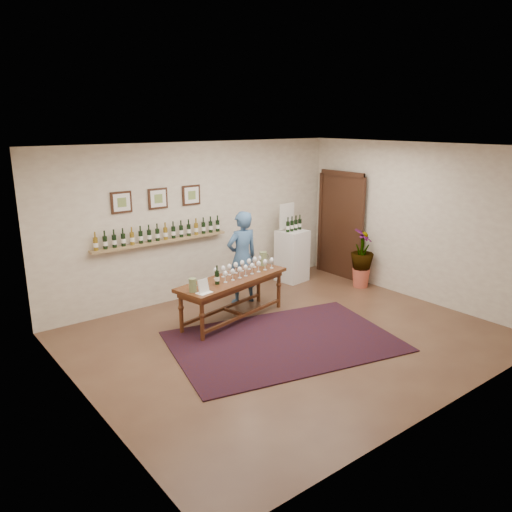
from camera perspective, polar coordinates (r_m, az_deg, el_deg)
ground at (r=7.61m, az=3.74°, el=-9.28°), size 6.00×6.00×0.00m
room_shell at (r=9.93m, az=5.91°, el=3.34°), size 6.00×6.00×6.00m
rug at (r=7.47m, az=3.20°, el=-9.70°), size 3.63×2.84×0.02m
tasting_table at (r=8.05m, az=-2.65°, el=-3.22°), size 2.11×1.05×0.71m
table_glasses at (r=8.21m, az=-1.35°, el=-1.35°), size 1.44×0.54×0.19m
table_bottles at (r=7.70m, az=-4.73°, el=-2.02°), size 0.34×0.27×0.32m
pitcher_left at (r=7.39m, az=-7.26°, el=-3.33°), size 0.16×0.16×0.21m
pitcher_right at (r=8.66m, az=0.82°, el=-0.30°), size 0.16×0.16×0.24m
menu_card at (r=7.34m, az=-6.05°, el=-3.43°), size 0.25×0.20×0.20m
display_pedestal at (r=10.08m, az=4.14°, el=0.03°), size 0.58×0.58×1.04m
pedestal_bottles at (r=9.92m, az=4.35°, el=3.70°), size 0.29×0.11×0.28m
info_sign at (r=9.95m, az=3.54°, el=4.57°), size 0.41×0.07×0.56m
potted_plant at (r=9.86m, az=12.01°, el=-0.24°), size 0.74×0.74×0.99m
person at (r=8.75m, az=-1.60°, el=-0.19°), size 0.63×0.43×1.65m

